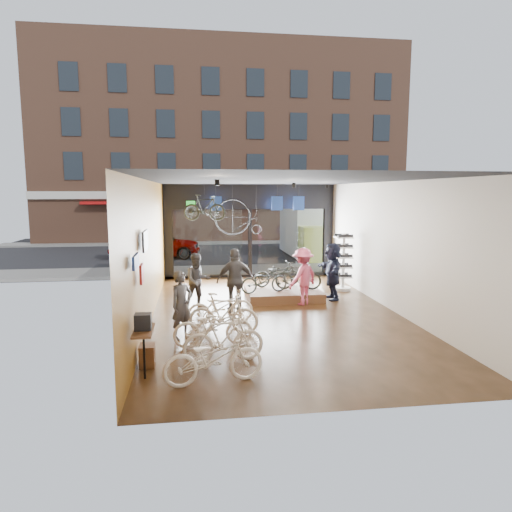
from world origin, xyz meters
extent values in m
cube|color=black|center=(0.00, 0.00, -0.02)|extent=(7.00, 12.00, 0.04)
cube|color=black|center=(0.00, 0.00, 3.82)|extent=(7.00, 12.00, 0.04)
cube|color=olive|center=(-3.52, 0.00, 1.90)|extent=(0.04, 12.00, 3.80)
cube|color=beige|center=(3.52, 0.00, 1.90)|extent=(0.04, 12.00, 3.80)
cube|color=beige|center=(0.00, -6.02, 1.90)|extent=(7.00, 0.04, 3.80)
cube|color=#198C26|center=(-2.40, 5.88, 3.05)|extent=(0.35, 0.06, 0.18)
cube|color=black|center=(0.00, 15.00, -0.01)|extent=(30.00, 18.00, 0.02)
cube|color=slate|center=(0.00, 7.20, 0.06)|extent=(30.00, 2.40, 0.12)
cube|color=slate|center=(0.00, 19.00, 0.06)|extent=(30.00, 2.00, 0.12)
cube|color=brown|center=(0.00, 21.50, 7.00)|extent=(26.00, 5.00, 14.00)
imported|color=gray|center=(-4.35, 12.00, 0.80)|extent=(4.71, 1.90, 1.61)
imported|color=silver|center=(-1.99, -4.64, 0.49)|extent=(1.93, 0.96, 0.97)
imported|color=silver|center=(-1.74, -3.60, 0.51)|extent=(1.74, 0.70, 1.02)
imported|color=silver|center=(-1.91, -2.59, 0.47)|extent=(1.85, 0.78, 0.95)
imported|color=silver|center=(-1.62, -1.72, 0.52)|extent=(1.79, 0.83, 1.04)
imported|color=silver|center=(-1.63, -0.81, 0.47)|extent=(1.89, 0.97, 0.94)
cube|color=#54391D|center=(0.59, 1.82, 0.15)|extent=(2.40, 1.80, 0.30)
imported|color=black|center=(-0.11, 1.45, 0.71)|extent=(1.64, 0.88, 0.82)
imported|color=black|center=(1.07, 1.78, 0.75)|extent=(1.57, 0.74, 0.91)
imported|color=black|center=(0.48, 2.40, 0.72)|extent=(1.67, 0.80, 0.84)
imported|color=#3F3F44|center=(-2.62, -1.91, 0.82)|extent=(0.71, 0.69, 1.64)
imported|color=#3F3F44|center=(-2.21, 1.06, 0.83)|extent=(0.94, 0.82, 1.66)
imported|color=#3F3F44|center=(-1.13, 0.38, 0.94)|extent=(1.13, 0.55, 1.88)
imported|color=#CC4C72|center=(1.03, 0.96, 0.89)|extent=(1.31, 1.22, 1.78)
imported|color=#161C33|center=(2.16, 1.54, 0.93)|extent=(0.56, 1.73, 1.86)
imported|color=black|center=(-1.90, 4.20, 2.93)|extent=(1.64, 0.94, 0.95)
cube|color=#1E3F99|center=(-1.43, 5.20, 3.05)|extent=(0.45, 0.03, 0.55)
cube|color=#1E3F99|center=(0.99, 5.20, 3.05)|extent=(0.45, 0.03, 0.55)
cube|color=#1E3F99|center=(1.86, 5.20, 3.05)|extent=(0.45, 0.03, 0.55)
camera|label=1|loc=(-2.31, -12.63, 3.47)|focal=32.00mm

